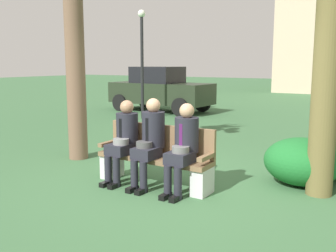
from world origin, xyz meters
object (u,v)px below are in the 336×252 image
seated_man_middle (150,138)px  shrub_far_lawn (302,162)px  park_bench (156,157)px  shrub_mid_lawn (334,158)px  seated_man_right (183,144)px  seated_man_left (124,137)px  parked_car_near (160,89)px  street_lamp (142,53)px

seated_man_middle → shrub_far_lawn: 2.32m
park_bench → shrub_mid_lawn: size_ratio=1.85×
seated_man_right → seated_man_left: bearing=-179.9°
seated_man_left → parked_car_near: 8.85m
seated_man_middle → shrub_far_lawn: size_ratio=1.14×
shrub_mid_lawn → parked_car_near: bearing=141.0°
seated_man_right → park_bench: bearing=166.3°
seated_man_left → shrub_far_lawn: 2.74m
shrub_mid_lawn → shrub_far_lawn: shrub_far_lawn is taller
park_bench → seated_man_right: seated_man_right is taller
seated_man_right → parked_car_near: 9.41m
seated_man_left → seated_man_middle: bearing=0.6°
park_bench → seated_man_left: bearing=-165.2°
shrub_far_lawn → park_bench: bearing=-148.8°
seated_man_left → parked_car_near: size_ratio=0.32×
parked_car_near → street_lamp: street_lamp is taller
seated_man_middle → shrub_far_lawn: seated_man_middle is taller
seated_man_middle → street_lamp: bearing=126.3°
parked_car_near → street_lamp: (0.55, -1.91, 1.31)m
shrub_mid_lawn → parked_car_near: size_ratio=0.25×
park_bench → street_lamp: size_ratio=0.52×
seated_man_left → park_bench: bearing=14.8°
park_bench → parked_car_near: 9.00m
seated_man_right → shrub_far_lawn: (1.34, 1.28, -0.35)m
shrub_far_lawn → seated_man_right: bearing=-136.4°
seated_man_left → street_lamp: 7.07m
park_bench → seated_man_middle: (-0.02, -0.13, 0.31)m
seated_man_middle → shrub_mid_lawn: (2.25, 1.99, -0.42)m
shrub_mid_lawn → shrub_far_lawn: size_ratio=0.86×
park_bench → seated_man_right: bearing=-13.7°
park_bench → parked_car_near: size_ratio=0.46×
shrub_mid_lawn → seated_man_left: bearing=-144.0°
shrub_far_lawn → street_lamp: size_ratio=0.33×
shrub_mid_lawn → seated_man_right: bearing=-130.2°
shrub_far_lawn → seated_man_left: bearing=-151.9°
park_bench → shrub_mid_lawn: bearing=39.8°
parked_car_near → shrub_mid_lawn: bearing=-39.0°
street_lamp → seated_man_right: bearing=-50.2°
seated_man_middle → parked_car_near: bearing=122.0°
park_bench → seated_man_middle: 0.34m
seated_man_right → shrub_mid_lawn: seated_man_right is taller
shrub_far_lawn → parked_car_near: size_ratio=0.29×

